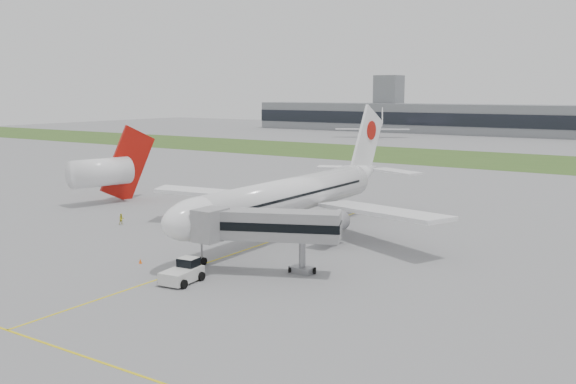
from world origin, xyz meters
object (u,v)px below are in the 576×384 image
Objects in this scene: pushback_tug at (183,272)px; jet_bridge at (264,226)px; airliner at (294,194)px; ground_crew_near at (195,272)px; neighbor_aircraft at (105,171)px.

pushback_tug is 0.33× the size of jet_bridge.
airliner is 3.59× the size of jet_bridge.
jet_bridge is 8.07× the size of ground_crew_near.
pushback_tug is (2.95, -26.20, -4.54)m from airliner.
ground_crew_near is (3.57, -25.04, -4.73)m from airliner.
neighbor_aircraft is (-45.27, 28.60, 4.68)m from pushback_tug.
pushback_tug is at bearing -83.58° from airliner.
airliner is 2.97× the size of neighbor_aircraft.
pushback_tug is 0.28× the size of neighbor_aircraft.
jet_bridge is at bearing 48.00° from pushback_tug.
jet_bridge is 8.99m from ground_crew_near.
pushback_tug is 1.33m from ground_crew_near.
neighbor_aircraft is at bearing 133.44° from jet_bridge.
ground_crew_near is (0.62, 1.16, -0.19)m from pushback_tug.
airliner is 25.74m from ground_crew_near.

